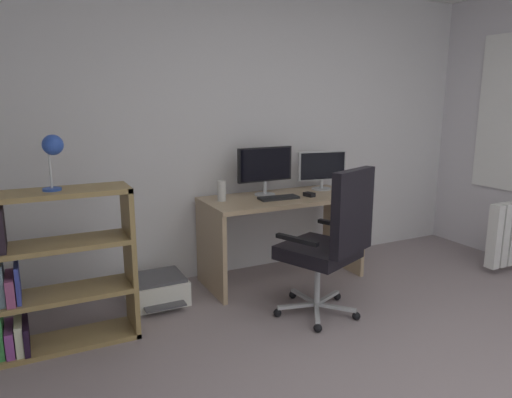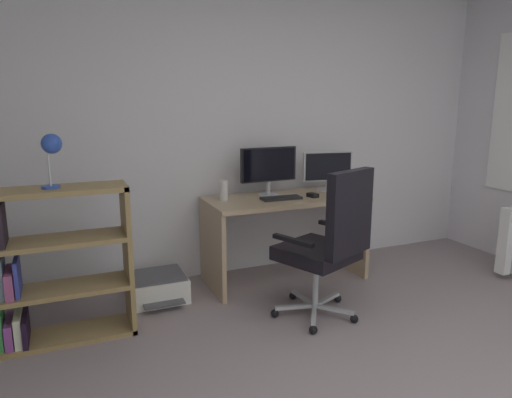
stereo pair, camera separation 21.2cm
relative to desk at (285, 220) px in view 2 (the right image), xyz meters
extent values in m
cube|color=silver|center=(-0.11, 0.43, 0.74)|extent=(4.76, 0.10, 2.56)
cube|color=tan|center=(0.00, 0.00, 0.19)|extent=(1.36, 0.63, 0.04)
cube|color=tan|center=(-0.66, 0.00, -0.19)|extent=(0.04, 0.60, 0.71)
cube|color=tan|center=(0.66, 0.00, -0.19)|extent=(0.04, 0.60, 0.71)
cylinder|color=#B2B5B7|center=(-0.11, 0.12, 0.21)|extent=(0.18, 0.18, 0.01)
cylinder|color=#B2B5B7|center=(-0.11, 0.12, 0.28)|extent=(0.03, 0.03, 0.13)
cube|color=black|center=(-0.11, 0.12, 0.48)|extent=(0.51, 0.05, 0.29)
cube|color=black|center=(-0.11, 0.10, 0.48)|extent=(0.48, 0.02, 0.27)
cylinder|color=#B2B5B7|center=(0.49, 0.12, 0.21)|extent=(0.18, 0.18, 0.01)
cylinder|color=#B2B5B7|center=(0.49, 0.12, 0.26)|extent=(0.03, 0.03, 0.09)
cube|color=#B7BABC|center=(0.49, 0.12, 0.43)|extent=(0.47, 0.11, 0.26)
cube|color=black|center=(0.48, 0.10, 0.43)|extent=(0.43, 0.08, 0.24)
cube|color=black|center=(-0.07, -0.07, 0.21)|extent=(0.35, 0.15, 0.02)
cube|color=black|center=(0.21, -0.10, 0.22)|extent=(0.08, 0.11, 0.03)
cylinder|color=silver|center=(-0.53, 0.07, 0.29)|extent=(0.07, 0.07, 0.17)
cube|color=#B7BABC|center=(0.03, -0.67, -0.47)|extent=(0.29, 0.14, 0.02)
sphere|color=black|center=(0.17, -0.61, -0.51)|extent=(0.06, 0.06, 0.06)
cube|color=#B7BABC|center=(-0.12, -0.57, -0.47)|extent=(0.06, 0.30, 0.02)
sphere|color=black|center=(-0.13, -0.42, -0.51)|extent=(0.06, 0.06, 0.06)
cube|color=#B7BABC|center=(-0.26, -0.69, -0.47)|extent=(0.30, 0.10, 0.02)
sphere|color=black|center=(-0.40, -0.65, -0.51)|extent=(0.06, 0.06, 0.06)
cube|color=#B7BABC|center=(-0.19, -0.85, -0.47)|extent=(0.18, 0.27, 0.02)
sphere|color=black|center=(-0.27, -0.98, -0.51)|extent=(0.06, 0.06, 0.06)
cube|color=#B7BABC|center=(-0.01, -0.84, -0.47)|extent=(0.22, 0.25, 0.02)
sphere|color=black|center=(0.09, -0.95, -0.51)|extent=(0.06, 0.06, 0.06)
cylinder|color=#B7BABC|center=(-0.11, -0.72, -0.29)|extent=(0.04, 0.04, 0.36)
cube|color=black|center=(-0.11, -0.72, -0.06)|extent=(0.63, 0.63, 0.10)
cube|color=black|center=(-0.01, -0.97, 0.28)|extent=(0.44, 0.24, 0.58)
cube|color=black|center=(-0.35, -0.82, 0.09)|extent=(0.17, 0.33, 0.03)
cube|color=black|center=(0.13, -0.62, 0.09)|extent=(0.17, 0.33, 0.03)
cube|color=olive|center=(-1.38, -0.37, -0.03)|extent=(0.03, 0.31, 1.02)
cube|color=olive|center=(-1.84, -0.37, 0.46)|extent=(0.95, 0.31, 0.03)
cube|color=olive|center=(-1.84, -0.37, -0.52)|extent=(0.95, 0.31, 0.03)
cube|color=olive|center=(-1.84, -0.37, -0.19)|extent=(0.89, 0.31, 0.03)
cube|color=olive|center=(-1.84, -0.37, 0.13)|extent=(0.89, 0.31, 0.03)
cube|color=#894291|center=(-2.14, -0.38, -0.43)|extent=(0.05, 0.26, 0.16)
cube|color=beige|center=(-2.09, -0.38, -0.41)|extent=(0.04, 0.27, 0.20)
cube|color=black|center=(-2.05, -0.38, -0.42)|extent=(0.03, 0.29, 0.18)
cube|color=slate|center=(-2.16, -0.38, -0.05)|extent=(0.05, 0.22, 0.26)
cube|color=#9B4B78|center=(-2.11, -0.38, -0.10)|extent=(0.05, 0.26, 0.16)
cube|color=#37429E|center=(-2.06, -0.37, -0.06)|extent=(0.02, 0.26, 0.23)
cylinder|color=#2B4EB4|center=(-1.82, -0.37, 0.49)|extent=(0.11, 0.11, 0.02)
cylinder|color=silver|center=(-1.82, -0.37, 0.61)|extent=(0.01, 0.01, 0.22)
sphere|color=#2B4EB4|center=(-1.80, -0.37, 0.76)|extent=(0.12, 0.12, 0.12)
cube|color=white|center=(-1.12, 0.00, -0.44)|extent=(0.44, 0.38, 0.19)
cube|color=#4C4C51|center=(-1.12, 0.00, -0.34)|extent=(0.40, 0.35, 0.02)
cube|color=#4C4C51|center=(-1.12, -0.23, -0.48)|extent=(0.30, 0.10, 0.01)
cube|color=white|center=(1.76, -0.77, -0.18)|extent=(0.08, 0.10, 0.59)
camera|label=1|loc=(-1.96, -3.42, 1.02)|focal=32.77mm
camera|label=2|loc=(-1.76, -3.51, 1.02)|focal=32.77mm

